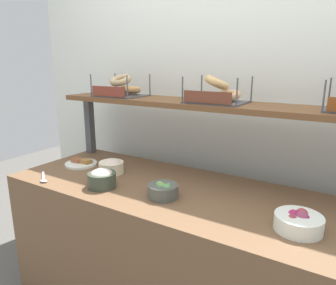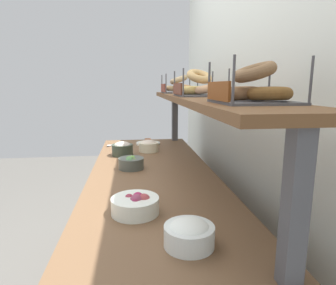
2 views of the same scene
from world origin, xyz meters
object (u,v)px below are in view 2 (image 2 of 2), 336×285
object	(u,v)px
bowl_potato_salad	(149,146)
serving_spoon_near_plate	(112,145)
bowl_veggie_mix	(131,163)
bagel_basket_cinnamon_raisin	(253,89)
bowl_beet_salad	(136,205)
bagel_basket_sesame	(178,87)
serving_plate_white	(148,143)
bagel_basket_plain	(199,87)
bowl_tuna_salad	(122,149)
bowl_cream_cheese	(189,233)

from	to	relation	value
bowl_potato_salad	serving_spoon_near_plate	distance (m)	0.38
bowl_veggie_mix	bagel_basket_cinnamon_raisin	size ratio (longest dim) A/B	0.54
bowl_potato_salad	bagel_basket_cinnamon_raisin	xyz separation A→B (m)	(1.21, 0.28, 0.43)
bowl_beet_salad	bagel_basket_sesame	xyz separation A→B (m)	(-1.18, 0.35, 0.44)
bowl_beet_salad	bagel_basket_cinnamon_raisin	xyz separation A→B (m)	(0.14, 0.39, 0.44)
serving_spoon_near_plate	bagel_basket_cinnamon_raisin	xyz separation A→B (m)	(1.45, 0.57, 0.47)
serving_plate_white	bagel_basket_plain	xyz separation A→B (m)	(0.82, 0.24, 0.47)
bowl_tuna_salad	serving_plate_white	distance (m)	0.43
bowl_potato_salad	bowl_tuna_salad	world-z (taller)	bowl_tuna_salad
bowl_potato_salad	bagel_basket_sesame	distance (m)	0.51
bowl_potato_salad	bowl_veggie_mix	bearing A→B (deg)	-16.13
bowl_potato_salad	bowl_cream_cheese	size ratio (longest dim) A/B	0.94
bagel_basket_cinnamon_raisin	bowl_veggie_mix	bearing A→B (deg)	-151.69
bowl_beet_salad	serving_plate_white	xyz separation A→B (m)	(-1.34, 0.12, -0.02)
bowl_tuna_salad	serving_plate_white	bearing A→B (deg)	151.60
serving_plate_white	bowl_tuna_salad	bearing A→B (deg)	-28.40
bagel_basket_sesame	bagel_basket_cinnamon_raisin	size ratio (longest dim) A/B	1.09
bowl_cream_cheese	serving_spoon_near_plate	distance (m)	1.61
bowl_cream_cheese	serving_spoon_near_plate	xyz separation A→B (m)	(-1.57, -0.34, -0.03)
bagel_basket_plain	bowl_veggie_mix	bearing A→B (deg)	-105.04
bowl_potato_salad	serving_spoon_near_plate	xyz separation A→B (m)	(-0.25, -0.29, -0.04)
bowl_potato_salad	serving_spoon_near_plate	world-z (taller)	bowl_potato_salad
bowl_veggie_mix	bowl_beet_salad	bearing A→B (deg)	1.78
bowl_potato_salad	bowl_beet_salad	world-z (taller)	bowl_potato_salad
bowl_potato_salad	bowl_veggie_mix	distance (m)	0.47
serving_spoon_near_plate	bagel_basket_sesame	size ratio (longest dim) A/B	0.51
bowl_cream_cheese	bowl_tuna_salad	world-z (taller)	bowl_tuna_salad
bowl_potato_salad	bagel_basket_plain	distance (m)	0.74
bowl_beet_salad	bagel_basket_plain	bearing A→B (deg)	145.34
bowl_beet_salad	serving_spoon_near_plate	distance (m)	1.33
serving_plate_white	bagel_basket_sesame	world-z (taller)	bagel_basket_sesame
bowl_veggie_mix	bagel_basket_plain	distance (m)	0.59
serving_plate_white	bowl_potato_salad	bearing A→B (deg)	-2.48
bowl_veggie_mix	bowl_tuna_salad	bearing A→B (deg)	-169.98
bowl_tuna_salad	bowl_beet_salad	bearing A→B (deg)	4.75
bowl_veggie_mix	serving_plate_white	size ratio (longest dim) A/B	0.74
bowl_beet_salad	serving_spoon_near_plate	world-z (taller)	bowl_beet_salad
bowl_beet_salad	bagel_basket_sesame	world-z (taller)	bagel_basket_sesame
bowl_beet_salad	bowl_tuna_salad	bearing A→B (deg)	-175.25
serving_plate_white	bagel_basket_sesame	bearing A→B (deg)	55.53
serving_plate_white	bagel_basket_plain	size ratio (longest dim) A/B	0.65
bowl_tuna_salad	bagel_basket_sesame	size ratio (longest dim) A/B	0.49
serving_spoon_near_plate	bowl_tuna_salad	bearing A→B (deg)	15.53
bagel_basket_cinnamon_raisin	bowl_potato_salad	bearing A→B (deg)	-167.05
bagel_basket_sesame	bowl_cream_cheese	bearing A→B (deg)	-7.56
bowl_beet_salad	bagel_basket_cinnamon_raisin	world-z (taller)	bagel_basket_cinnamon_raisin
serving_plate_white	bagel_basket_cinnamon_raisin	bearing A→B (deg)	10.21
serving_plate_white	serving_spoon_near_plate	distance (m)	0.30
bagel_basket_cinnamon_raisin	bagel_basket_sesame	bearing A→B (deg)	-178.38
bowl_cream_cheese	bowl_tuna_salad	size ratio (longest dim) A/B	1.06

